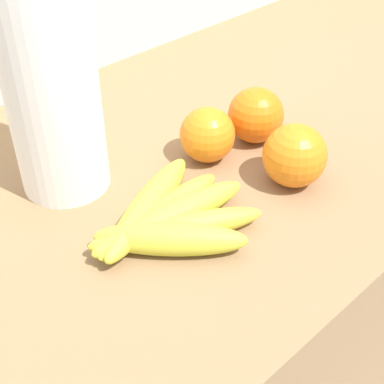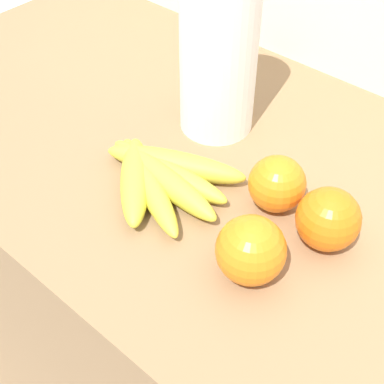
{
  "view_description": "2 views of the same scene",
  "coord_description": "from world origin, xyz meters",
  "views": [
    {
      "loc": [
        -0.53,
        -0.47,
        1.37
      ],
      "look_at": [
        -0.18,
        -0.1,
        0.96
      ],
      "focal_mm": 52.35,
      "sensor_mm": 36.0,
      "label": 1
    },
    {
      "loc": [
        0.18,
        -0.48,
        1.44
      ],
      "look_at": [
        -0.13,
        -0.12,
        0.98
      ],
      "focal_mm": 51.28,
      "sensor_mm": 36.0,
      "label": 2
    }
  ],
  "objects": [
    {
      "name": "orange_front",
      "position": [
        -0.08,
        -0.02,
        0.95
      ],
      "size": [
        0.08,
        0.08,
        0.08
      ],
      "primitive_type": "sphere",
      "color": "orange",
      "rests_on": "counter"
    },
    {
      "name": "paper_towel_roll",
      "position": [
        -0.25,
        0.07,
        1.06
      ],
      "size": [
        0.11,
        0.11,
        0.32
      ],
      "color": "white",
      "rests_on": "counter"
    },
    {
      "name": "wall_back",
      "position": [
        0.0,
        0.34,
        0.65
      ],
      "size": [
        2.05,
        0.06,
        1.3
      ],
      "primitive_type": "cube",
      "color": "silver",
      "rests_on": "ground"
    },
    {
      "name": "orange_far_right",
      "position": [
        0.01,
        -0.03,
        0.96
      ],
      "size": [
        0.08,
        0.08,
        0.08
      ],
      "primitive_type": "sphere",
      "color": "orange",
      "rests_on": "counter"
    },
    {
      "name": "orange_back_right",
      "position": [
        -0.03,
        -0.13,
        0.96
      ],
      "size": [
        0.08,
        0.08,
        0.08
      ],
      "primitive_type": "sphere",
      "color": "orange",
      "rests_on": "counter"
    },
    {
      "name": "banana_bunch",
      "position": [
        -0.22,
        -0.1,
        0.94
      ],
      "size": [
        0.21,
        0.19,
        0.04
      ],
      "color": "gold",
      "rests_on": "counter"
    },
    {
      "name": "counter",
      "position": [
        0.0,
        0.0,
        0.46
      ],
      "size": [
        1.65,
        0.61,
        0.92
      ],
      "primitive_type": "cube",
      "color": "olive",
      "rests_on": "ground"
    }
  ]
}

